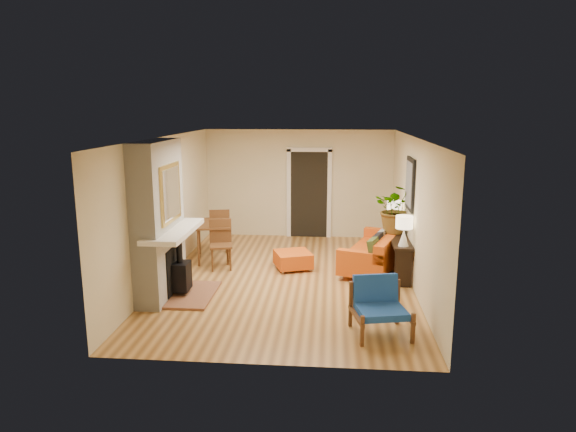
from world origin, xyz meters
name	(u,v)px	position (x,y,z in m)	size (l,w,h in m)	color
room_shell	(323,191)	(0.60, 2.63, 1.24)	(6.50, 6.50, 6.50)	tan
fireplace	(161,224)	(-2.00, -1.00, 1.24)	(1.09, 1.68, 2.60)	white
sofa	(377,251)	(1.71, 0.77, 0.35)	(1.49, 2.22, 0.81)	silver
ottoman	(293,259)	(0.06, 0.63, 0.19)	(0.85, 0.85, 0.34)	silver
blue_chair	(379,303)	(1.49, -2.15, 0.42)	(0.89, 0.87, 0.78)	brown
dining_table	(216,230)	(-1.58, 1.14, 0.63)	(1.04, 1.82, 0.96)	brown
console_table	(398,243)	(2.07, 0.58, 0.58)	(0.34, 1.85, 0.72)	black
lamp_near	(404,227)	(2.07, -0.16, 1.06)	(0.30, 0.30, 0.54)	white
lamp_far	(394,211)	(2.07, 1.32, 1.06)	(0.30, 0.30, 0.54)	white
houseplant	(397,208)	(2.06, 0.81, 1.21)	(0.87, 0.75, 0.96)	#1E5919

